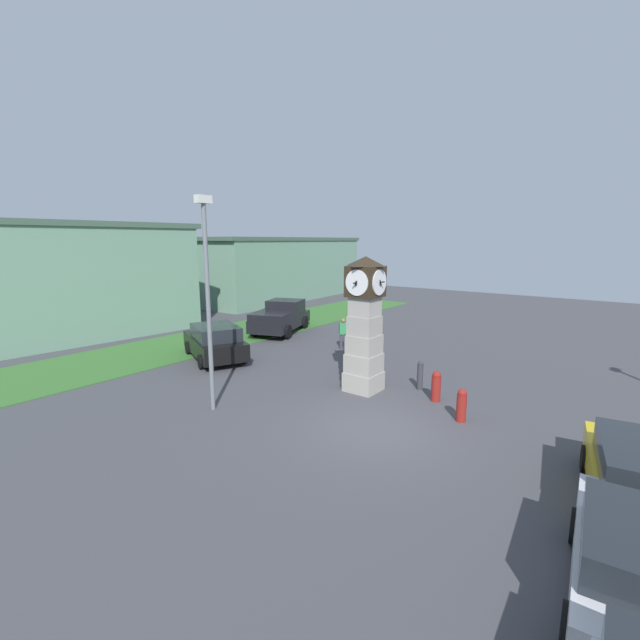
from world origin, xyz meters
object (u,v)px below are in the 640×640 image
clock_tower (365,325)px  pedestrian_by_cars (343,332)px  bollard_mid_row (436,386)px  street_lamp_near_road (208,291)px  pickup_truck (281,317)px  car_silver_hatch (215,342)px  bollard_far_row (462,405)px  bollard_near_tower (420,375)px

clock_tower → pedestrian_by_cars: clock_tower is taller
bollard_mid_row → street_lamp_near_road: size_ratio=0.16×
pickup_truck → car_silver_hatch: bearing=-165.7°
bollard_mid_row → street_lamp_near_road: bearing=133.1°
bollard_far_row → car_silver_hatch: car_silver_hatch is taller
clock_tower → bollard_near_tower: bearing=-49.7°
clock_tower → street_lamp_near_road: 5.57m
bollard_near_tower → pedestrian_by_cars: size_ratio=0.69×
bollard_near_tower → car_silver_hatch: (-1.97, 9.23, 0.28)m
bollard_mid_row → car_silver_hatch: 10.24m
clock_tower → bollard_far_row: (-0.53, -3.80, -1.92)m
clock_tower → bollard_far_row: bearing=-98.0°
bollard_far_row → street_lamp_near_road: (-3.98, 6.74, 3.35)m
pickup_truck → bollard_mid_row: bearing=-112.8°
pedestrian_by_cars → street_lamp_near_road: (-9.02, -1.07, 2.98)m
clock_tower → pickup_truck: (5.53, 9.20, -1.51)m
pickup_truck → bollard_far_row: bearing=-115.0°
street_lamp_near_road → pedestrian_by_cars: bearing=6.8°
bollard_near_tower → pickup_truck: pickup_truck is taller
clock_tower → bollard_near_tower: (1.35, -1.60, -1.89)m
car_silver_hatch → street_lamp_near_road: street_lamp_near_road is taller
clock_tower → street_lamp_near_road: size_ratio=0.72×
bollard_far_row → pickup_truck: size_ratio=0.19×
street_lamp_near_road → clock_tower: bearing=-33.0°
clock_tower → bollard_far_row: 4.29m
bollard_far_row → car_silver_hatch: size_ratio=0.22×
clock_tower → pickup_truck: clock_tower is taller
bollard_far_row → pickup_truck: 14.36m
bollard_near_tower → pickup_truck: size_ratio=0.20×
clock_tower → bollard_near_tower: 2.82m
pickup_truck → pedestrian_by_cars: (-1.02, -5.20, -0.04)m
bollard_mid_row → pickup_truck: bearing=67.2°
bollard_far_row → street_lamp_near_road: 8.51m
bollard_mid_row → street_lamp_near_road: (-5.11, 5.46, 3.34)m
bollard_mid_row → car_silver_hatch: bearing=96.8°
street_lamp_near_road → bollard_mid_row: bearing=-46.9°
bollard_mid_row → bollard_far_row: bollard_mid_row is taller
clock_tower → street_lamp_near_road: street_lamp_near_road is taller
bollard_near_tower → bollard_far_row: bollard_near_tower is taller
clock_tower → pedestrian_by_cars: size_ratio=3.10×
bollard_near_tower → bollard_mid_row: (-0.76, -0.93, -0.01)m
bollard_mid_row → pickup_truck: pickup_truck is taller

